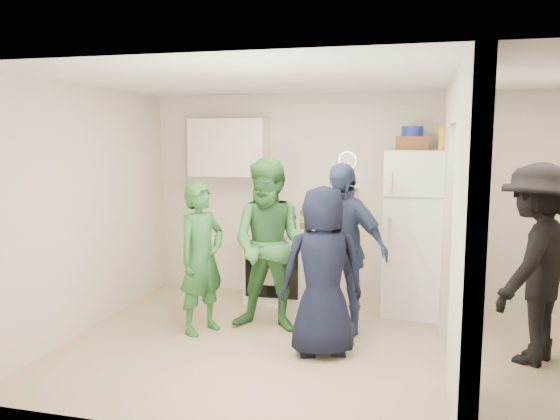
# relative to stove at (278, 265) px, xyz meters

# --- Properties ---
(floor) EXTENTS (4.80, 4.80, 0.00)m
(floor) POSITION_rel_stove_xyz_m (0.74, -1.37, -0.44)
(floor) COLOR tan
(floor) RESTS_ON ground
(wall_back) EXTENTS (4.80, 0.00, 4.80)m
(wall_back) POSITION_rel_stove_xyz_m (0.74, 0.33, 0.81)
(wall_back) COLOR silver
(wall_back) RESTS_ON floor
(wall_front) EXTENTS (4.80, 0.00, 4.80)m
(wall_front) POSITION_rel_stove_xyz_m (0.74, -3.07, 0.81)
(wall_front) COLOR silver
(wall_front) RESTS_ON floor
(wall_left) EXTENTS (0.00, 3.40, 3.40)m
(wall_left) POSITION_rel_stove_xyz_m (-1.66, -1.37, 0.81)
(wall_left) COLOR silver
(wall_left) RESTS_ON floor
(ceiling) EXTENTS (4.80, 4.80, 0.00)m
(ceiling) POSITION_rel_stove_xyz_m (0.74, -1.37, 2.06)
(ceiling) COLOR white
(ceiling) RESTS_ON wall_back
(partition_pier_back) EXTENTS (0.12, 1.20, 2.50)m
(partition_pier_back) POSITION_rel_stove_xyz_m (1.94, -0.27, 0.81)
(partition_pier_back) COLOR silver
(partition_pier_back) RESTS_ON floor
(partition_pier_front) EXTENTS (0.12, 1.20, 2.50)m
(partition_pier_front) POSITION_rel_stove_xyz_m (1.94, -2.47, 0.81)
(partition_pier_front) COLOR silver
(partition_pier_front) RESTS_ON floor
(partition_header) EXTENTS (0.12, 1.00, 0.40)m
(partition_header) POSITION_rel_stove_xyz_m (1.94, -1.37, 1.86)
(partition_header) COLOR silver
(partition_header) RESTS_ON partition_pier_back
(stove) EXTENTS (0.73, 0.61, 0.87)m
(stove) POSITION_rel_stove_xyz_m (0.00, 0.00, 0.00)
(stove) COLOR white
(stove) RESTS_ON floor
(upper_cabinet) EXTENTS (0.95, 0.34, 0.70)m
(upper_cabinet) POSITION_rel_stove_xyz_m (-0.66, 0.15, 1.41)
(upper_cabinet) COLOR silver
(upper_cabinet) RESTS_ON wall_back
(fridge) EXTENTS (0.76, 0.74, 1.84)m
(fridge) POSITION_rel_stove_xyz_m (1.64, -0.03, 0.48)
(fridge) COLOR white
(fridge) RESTS_ON floor
(wicker_basket) EXTENTS (0.35, 0.25, 0.15)m
(wicker_basket) POSITION_rel_stove_xyz_m (1.54, 0.02, 1.48)
(wicker_basket) COLOR brown
(wicker_basket) RESTS_ON fridge
(blue_bowl) EXTENTS (0.24, 0.24, 0.11)m
(blue_bowl) POSITION_rel_stove_xyz_m (1.54, 0.02, 1.61)
(blue_bowl) COLOR navy
(blue_bowl) RESTS_ON wicker_basket
(yellow_cup_stack_top) EXTENTS (0.09, 0.09, 0.25)m
(yellow_cup_stack_top) POSITION_rel_stove_xyz_m (1.86, -0.13, 1.53)
(yellow_cup_stack_top) COLOR #FFA415
(yellow_cup_stack_top) RESTS_ON fridge
(wall_clock) EXTENTS (0.22, 0.02, 0.22)m
(wall_clock) POSITION_rel_stove_xyz_m (0.79, 0.31, 1.26)
(wall_clock) COLOR white
(wall_clock) RESTS_ON wall_back
(spice_shelf) EXTENTS (0.35, 0.08, 0.03)m
(spice_shelf) POSITION_rel_stove_xyz_m (0.74, 0.28, 0.91)
(spice_shelf) COLOR olive
(spice_shelf) RESTS_ON wall_back
(yellow_cup_stack_stove) EXTENTS (0.09, 0.09, 0.25)m
(yellow_cup_stack_stove) POSITION_rel_stove_xyz_m (-0.12, -0.22, 0.56)
(yellow_cup_stack_stove) COLOR yellow
(yellow_cup_stack_stove) RESTS_ON stove
(red_cup) EXTENTS (0.09, 0.09, 0.12)m
(red_cup) POSITION_rel_stove_xyz_m (0.22, -0.20, 0.50)
(red_cup) COLOR #AD200B
(red_cup) RESTS_ON stove
(person_green_left) EXTENTS (0.58, 0.66, 1.53)m
(person_green_left) POSITION_rel_stove_xyz_m (-0.48, -1.23, 0.33)
(person_green_left) COLOR #2E743A
(person_green_left) RESTS_ON floor
(person_green_center) EXTENTS (0.86, 0.67, 1.77)m
(person_green_center) POSITION_rel_stove_xyz_m (0.19, -1.00, 0.45)
(person_green_center) COLOR #387B36
(person_green_center) RESTS_ON floor
(person_denim) EXTENTS (1.10, 0.76, 1.74)m
(person_denim) POSITION_rel_stove_xyz_m (0.88, -0.94, 0.43)
(person_denim) COLOR #374879
(person_denim) RESTS_ON floor
(person_navy) EXTENTS (0.88, 0.71, 1.56)m
(person_navy) POSITION_rel_stove_xyz_m (0.80, -1.51, 0.35)
(person_navy) COLOR black
(person_navy) RESTS_ON floor
(person_nook) EXTENTS (1.18, 1.32, 1.77)m
(person_nook) POSITION_rel_stove_xyz_m (2.63, -1.20, 0.45)
(person_nook) COLOR black
(person_nook) RESTS_ON floor
(bottle_a) EXTENTS (0.06, 0.06, 0.26)m
(bottle_a) POSITION_rel_stove_xyz_m (-0.28, 0.14, 0.57)
(bottle_a) COLOR olive
(bottle_a) RESTS_ON stove
(bottle_b) EXTENTS (0.08, 0.08, 0.26)m
(bottle_b) POSITION_rel_stove_xyz_m (-0.18, -0.08, 0.57)
(bottle_b) COLOR #194D1C
(bottle_b) RESTS_ON stove
(bottle_c) EXTENTS (0.06, 0.06, 0.26)m
(bottle_c) POSITION_rel_stove_xyz_m (-0.08, 0.13, 0.57)
(bottle_c) COLOR silver
(bottle_c) RESTS_ON stove
(bottle_d) EXTENTS (0.07, 0.07, 0.28)m
(bottle_d) POSITION_rel_stove_xyz_m (0.04, -0.03, 0.58)
(bottle_d) COLOR brown
(bottle_d) RESTS_ON stove
(bottle_e) EXTENTS (0.07, 0.07, 0.27)m
(bottle_e) POSITION_rel_stove_xyz_m (0.12, 0.17, 0.57)
(bottle_e) COLOR #9CA5AC
(bottle_e) RESTS_ON stove
(bottle_f) EXTENTS (0.06, 0.06, 0.24)m
(bottle_f) POSITION_rel_stove_xyz_m (0.19, 0.03, 0.56)
(bottle_f) COLOR #143726
(bottle_f) RESTS_ON stove
(bottle_g) EXTENTS (0.07, 0.07, 0.30)m
(bottle_g) POSITION_rel_stove_xyz_m (0.28, 0.15, 0.58)
(bottle_g) COLOR brown
(bottle_g) RESTS_ON stove
(bottle_h) EXTENTS (0.06, 0.06, 0.32)m
(bottle_h) POSITION_rel_stove_xyz_m (-0.28, -0.11, 0.60)
(bottle_h) COLOR silver
(bottle_h) RESTS_ON stove
(bottle_i) EXTENTS (0.06, 0.06, 0.30)m
(bottle_i) POSITION_rel_stove_xyz_m (0.07, 0.11, 0.59)
(bottle_i) COLOR #4F3F0D
(bottle_i) RESTS_ON stove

